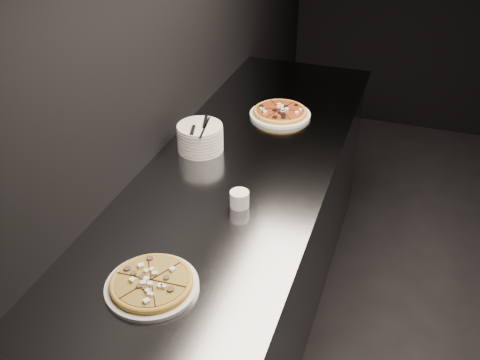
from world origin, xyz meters
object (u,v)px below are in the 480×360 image
(pizza_tomato, at_px, (280,112))
(plate_stack, at_px, (200,138))
(cutlery, at_px, (200,127))
(counter, at_px, (241,250))
(pizza_mushroom, at_px, (152,283))
(ramekin, at_px, (239,199))

(pizza_tomato, bearing_deg, plate_stack, -118.94)
(cutlery, bearing_deg, pizza_tomato, 46.32)
(counter, xyz_separation_m, pizza_mushroom, (-0.02, -0.76, 0.48))
(cutlery, bearing_deg, plate_stack, 101.29)
(counter, xyz_separation_m, plate_stack, (-0.21, 0.06, 0.52))
(counter, bearing_deg, pizza_tomato, 86.66)
(pizza_tomato, height_order, ramekin, ramekin)
(counter, height_order, pizza_mushroom, pizza_mushroom)
(counter, distance_m, ramekin, 0.57)
(plate_stack, bearing_deg, counter, -16.91)
(ramekin, bearing_deg, counter, 107.52)
(pizza_mushroom, xyz_separation_m, cutlery, (-0.18, 0.81, 0.10))
(pizza_tomato, bearing_deg, pizza_mushroom, -92.35)
(pizza_tomato, xyz_separation_m, ramekin, (0.06, -0.77, 0.01))
(plate_stack, relative_size, cutlery, 0.93)
(pizza_tomato, xyz_separation_m, cutlery, (-0.23, -0.44, 0.10))
(pizza_tomato, distance_m, cutlery, 0.51)
(pizza_mushroom, relative_size, pizza_tomato, 0.94)
(counter, height_order, cutlery, cutlery)
(counter, relative_size, plate_stack, 12.65)
(plate_stack, bearing_deg, pizza_tomato, 61.06)
(counter, distance_m, plate_stack, 0.56)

